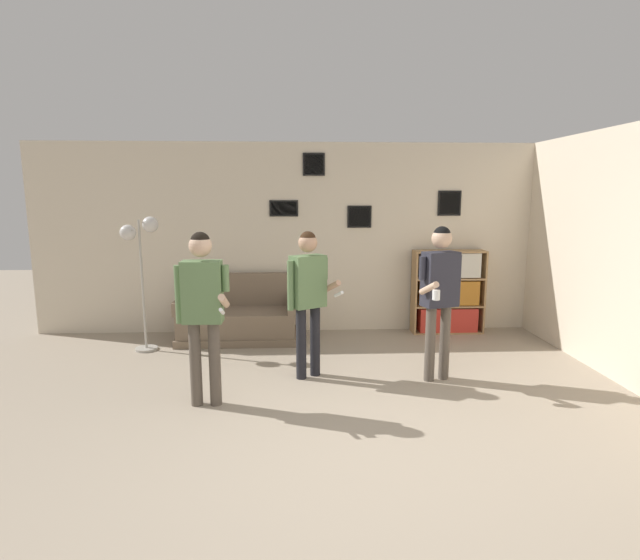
# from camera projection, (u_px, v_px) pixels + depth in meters

# --- Properties ---
(ground_plane) EXTENTS (20.00, 20.00, 0.00)m
(ground_plane) POSITION_uv_depth(u_px,v_px,m) (357.00, 462.00, 3.74)
(ground_plane) COLOR gray
(wall_back) EXTENTS (8.32, 0.08, 2.70)m
(wall_back) POSITION_uv_depth(u_px,v_px,m) (327.00, 238.00, 7.18)
(wall_back) COLOR beige
(wall_back) RESTS_ON ground_plane
(wall_right) EXTENTS (0.06, 6.10, 2.70)m
(wall_right) POSITION_uv_depth(u_px,v_px,m) (609.00, 253.00, 5.47)
(wall_right) COLOR beige
(wall_right) RESTS_ON ground_plane
(couch) EXTENTS (1.61, 0.80, 0.88)m
(couch) POSITION_uv_depth(u_px,v_px,m) (239.00, 318.00, 6.88)
(couch) COLOR #7A6651
(couch) RESTS_ON ground_plane
(bookshelf) EXTENTS (1.02, 0.30, 1.20)m
(bookshelf) POSITION_uv_depth(u_px,v_px,m) (448.00, 292.00, 7.17)
(bookshelf) COLOR #A87F51
(bookshelf) RESTS_ON ground_plane
(floor_lamp) EXTENTS (0.48, 0.28, 1.71)m
(floor_lamp) POSITION_uv_depth(u_px,v_px,m) (140.00, 248.00, 6.21)
(floor_lamp) COLOR #ADA89E
(floor_lamp) RESTS_ON ground_plane
(person_player_foreground_left) EXTENTS (0.50, 0.45, 1.65)m
(person_player_foreground_left) POSITION_uv_depth(u_px,v_px,m) (203.00, 301.00, 4.59)
(person_player_foreground_left) COLOR brown
(person_player_foreground_left) RESTS_ON ground_plane
(person_player_foreground_center) EXTENTS (0.59, 0.36, 1.60)m
(person_player_foreground_center) POSITION_uv_depth(u_px,v_px,m) (308.00, 290.00, 5.33)
(person_player_foreground_center) COLOR black
(person_player_foreground_center) RESTS_ON ground_plane
(person_watcher_holding_cup) EXTENTS (0.48, 0.51, 1.66)m
(person_watcher_holding_cup) POSITION_uv_depth(u_px,v_px,m) (440.00, 287.00, 5.24)
(person_watcher_holding_cup) COLOR brown
(person_watcher_holding_cup) RESTS_ON ground_plane
(bottle_on_floor) EXTENTS (0.06, 0.06, 0.25)m
(bottle_on_floor) POSITION_uv_depth(u_px,v_px,m) (196.00, 347.00, 6.22)
(bottle_on_floor) COLOR #3D6638
(bottle_on_floor) RESTS_ON ground_plane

